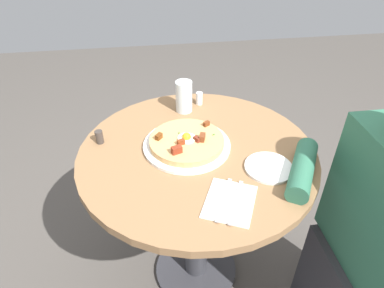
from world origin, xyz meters
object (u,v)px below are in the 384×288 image
object	(u,v)px
dining_table	(197,186)
knife	(224,199)
water_glass	(184,97)
salt_shaker	(199,98)
person_seated	(372,246)
pizza_plate	(187,145)
bread_plate	(269,168)
fork	(236,202)
pepper_shaker	(99,137)
breakfast_pizza	(187,141)

from	to	relation	value
dining_table	knife	size ratio (longest dim) A/B	4.68
dining_table	water_glass	bearing A→B (deg)	-177.71
salt_shaker	person_seated	bearing A→B (deg)	37.13
pizza_plate	knife	bearing A→B (deg)	14.63
bread_plate	salt_shaker	bearing A→B (deg)	-160.80
dining_table	knife	world-z (taller)	knife
person_seated	water_glass	xyz separation A→B (m)	(-0.60, -0.56, 0.29)
person_seated	knife	xyz separation A→B (m)	(-0.07, -0.51, 0.23)
person_seated	fork	distance (m)	0.53
bread_plate	knife	world-z (taller)	bread_plate
knife	water_glass	xyz separation A→B (m)	(-0.53, -0.05, 0.06)
knife	salt_shaker	size ratio (longest dim) A/B	3.36
pizza_plate	bread_plate	distance (m)	0.30
pepper_shaker	pizza_plate	bearing A→B (deg)	77.20
breakfast_pizza	bread_plate	world-z (taller)	breakfast_pizza
water_glass	pizza_plate	bearing A→B (deg)	-5.04
pizza_plate	bread_plate	xyz separation A→B (m)	(0.16, 0.25, -0.00)
dining_table	person_seated	xyz separation A→B (m)	(0.32, 0.55, -0.05)
breakfast_pizza	water_glass	distance (m)	0.26
person_seated	bread_plate	bearing A→B (deg)	-119.97
bread_plate	knife	size ratio (longest dim) A/B	0.88
bread_plate	knife	bearing A→B (deg)	-55.99
dining_table	pizza_plate	size ratio (longest dim) A/B	2.70
pizza_plate	bread_plate	bearing A→B (deg)	57.50
salt_shaker	pepper_shaker	world-z (taller)	salt_shaker
dining_table	person_seated	bearing A→B (deg)	59.59
bread_plate	fork	xyz separation A→B (m)	(0.14, -0.15, 0.00)
salt_shaker	fork	bearing A→B (deg)	1.25
person_seated	pizza_plate	xyz separation A→B (m)	(-0.35, -0.58, 0.23)
pizza_plate	breakfast_pizza	xyz separation A→B (m)	(0.00, -0.00, 0.02)
dining_table	pizza_plate	distance (m)	0.18
salt_shaker	bread_plate	bearing A→B (deg)	19.20
pizza_plate	breakfast_pizza	distance (m)	0.02
pizza_plate	water_glass	world-z (taller)	water_glass
pizza_plate	water_glass	size ratio (longest dim) A/B	2.40
pizza_plate	dining_table	bearing A→B (deg)	49.23
dining_table	bread_plate	bearing A→B (deg)	58.92
dining_table	bread_plate	distance (m)	0.31
person_seated	breakfast_pizza	xyz separation A→B (m)	(-0.35, -0.58, 0.25)
fork	pepper_shaker	distance (m)	0.55
pizza_plate	bread_plate	size ratio (longest dim) A/B	1.96
breakfast_pizza	pepper_shaker	world-z (taller)	breakfast_pizza
dining_table	fork	bearing A→B (deg)	15.22
dining_table	salt_shaker	world-z (taller)	salt_shaker
fork	salt_shaker	distance (m)	0.59
person_seated	fork	size ratio (longest dim) A/B	6.31
breakfast_pizza	knife	world-z (taller)	breakfast_pizza
dining_table	knife	distance (m)	0.31
fork	water_glass	size ratio (longest dim) A/B	1.38
dining_table	water_glass	distance (m)	0.37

